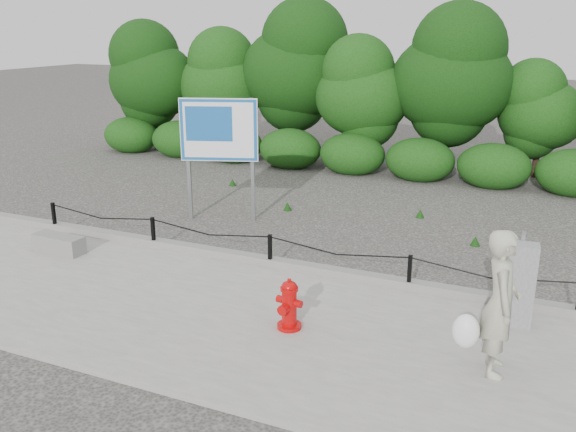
{
  "coord_description": "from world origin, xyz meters",
  "views": [
    {
      "loc": [
        4.36,
        -9.15,
        4.23
      ],
      "look_at": [
        0.26,
        0.2,
        1.0
      ],
      "focal_mm": 38.0,
      "sensor_mm": 36.0,
      "label": 1
    }
  ],
  "objects_px": {
    "pedestrian": "(498,305)",
    "utility_cabinet": "(517,284)",
    "fire_hydrant": "(289,305)",
    "advertising_sign": "(219,136)",
    "concrete_block": "(59,244)"
  },
  "relations": [
    {
      "from": "pedestrian",
      "to": "concrete_block",
      "type": "xyz_separation_m",
      "value": [
        -7.98,
        1.05,
        -0.74
      ]
    },
    {
      "from": "utility_cabinet",
      "to": "advertising_sign",
      "type": "xyz_separation_m",
      "value": [
        -6.42,
        2.8,
        1.22
      ]
    },
    {
      "from": "fire_hydrant",
      "to": "advertising_sign",
      "type": "bearing_deg",
      "value": 136.68
    },
    {
      "from": "utility_cabinet",
      "to": "advertising_sign",
      "type": "height_order",
      "value": "advertising_sign"
    },
    {
      "from": "pedestrian",
      "to": "utility_cabinet",
      "type": "relative_size",
      "value": 1.36
    },
    {
      "from": "concrete_block",
      "to": "advertising_sign",
      "type": "xyz_separation_m",
      "value": [
        1.71,
        3.19,
        1.67
      ]
    },
    {
      "from": "pedestrian",
      "to": "fire_hydrant",
      "type": "bearing_deg",
      "value": 79.56
    },
    {
      "from": "concrete_block",
      "to": "advertising_sign",
      "type": "bearing_deg",
      "value": 61.76
    },
    {
      "from": "pedestrian",
      "to": "utility_cabinet",
      "type": "height_order",
      "value": "pedestrian"
    },
    {
      "from": "concrete_block",
      "to": "advertising_sign",
      "type": "height_order",
      "value": "advertising_sign"
    },
    {
      "from": "utility_cabinet",
      "to": "advertising_sign",
      "type": "relative_size",
      "value": 0.5
    },
    {
      "from": "concrete_block",
      "to": "utility_cabinet",
      "type": "height_order",
      "value": "utility_cabinet"
    },
    {
      "from": "fire_hydrant",
      "to": "pedestrian",
      "type": "distance_m",
      "value": 2.82
    },
    {
      "from": "fire_hydrant",
      "to": "utility_cabinet",
      "type": "height_order",
      "value": "utility_cabinet"
    },
    {
      "from": "fire_hydrant",
      "to": "advertising_sign",
      "type": "height_order",
      "value": "advertising_sign"
    }
  ]
}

